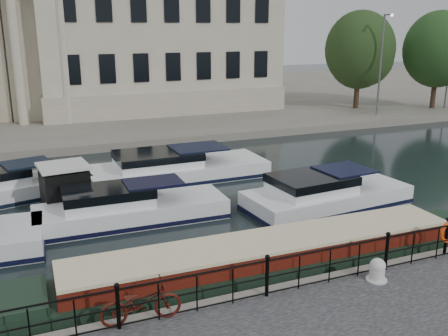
# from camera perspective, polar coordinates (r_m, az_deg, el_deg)

# --- Properties ---
(ground_plane) EXTENTS (160.00, 160.00, 0.00)m
(ground_plane) POSITION_cam_1_polar(r_m,az_deg,el_deg) (16.08, 1.10, -12.36)
(ground_plane) COLOR black
(ground_plane) RESTS_ON ground
(far_bank) EXTENTS (120.00, 42.00, 0.55)m
(far_bank) POSITION_cam_1_polar(r_m,az_deg,el_deg) (52.81, -16.15, 7.21)
(far_bank) COLOR #6B665B
(far_bank) RESTS_ON ground_plane
(railing) EXTENTS (24.14, 0.14, 1.22)m
(railing) POSITION_cam_1_polar(r_m,az_deg,el_deg) (13.73, 4.95, -11.99)
(railing) COLOR black
(railing) RESTS_ON near_quay
(civic_building) EXTENTS (53.55, 31.84, 16.85)m
(civic_building) POSITION_cam_1_polar(r_m,az_deg,el_deg) (47.93, -17.37, 14.44)
(civic_building) COLOR #ADA38C
(civic_building) RESTS_ON far_bank
(lamp_posts) EXTENTS (8.24, 1.55, 8.07)m
(lamp_posts) POSITION_cam_1_polar(r_m,az_deg,el_deg) (46.33, 21.22, 11.30)
(lamp_posts) COLOR #59595B
(lamp_posts) RESTS_ON far_bank
(bicycle) EXTENTS (2.06, 0.82, 1.06)m
(bicycle) POSITION_cam_1_polar(r_m,az_deg,el_deg) (12.81, -9.49, -14.96)
(bicycle) COLOR #41110B
(bicycle) RESTS_ON near_quay
(mooring_bollard) EXTENTS (0.61, 0.61, 0.68)m
(mooring_bollard) POSITION_cam_1_polar(r_m,az_deg,el_deg) (15.25, 17.11, -11.09)
(mooring_bollard) COLOR silver
(mooring_bollard) RESTS_ON near_quay
(narrowboat) EXTENTS (16.01, 2.37, 1.58)m
(narrowboat) POSITION_cam_1_polar(r_m,az_deg,el_deg) (16.16, 5.04, -10.83)
(narrowboat) COLOR black
(narrowboat) RESTS_ON ground_plane
(harbour_hut) EXTENTS (2.91, 2.51, 2.17)m
(harbour_hut) POSITION_cam_1_polar(r_m,az_deg,el_deg) (22.00, -17.69, -2.54)
(harbour_hut) COLOR #6B665B
(harbour_hut) RESTS_ON ground_plane
(cabin_cruisers) EXTENTS (24.50, 10.27, 1.99)m
(cabin_cruisers) POSITION_cam_1_polar(r_m,az_deg,el_deg) (22.04, -11.89, -3.69)
(cabin_cruisers) COLOR silver
(cabin_cruisers) RESTS_ON ground_plane
(trees) EXTENTS (12.48, 8.64, 8.53)m
(trees) POSITION_cam_1_polar(r_m,az_deg,el_deg) (47.24, 18.43, 12.36)
(trees) COLOR black
(trees) RESTS_ON far_bank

